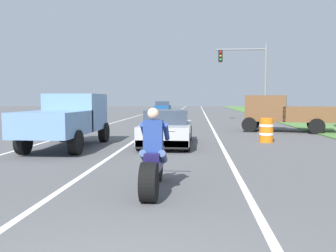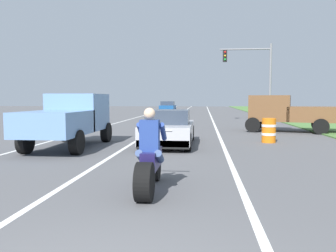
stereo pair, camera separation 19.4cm
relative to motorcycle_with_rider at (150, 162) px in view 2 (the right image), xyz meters
The scene contains 10 objects.
lane_stripe_left_solid 16.93m from the motorcycle_with_rider, 108.72° to the left, with size 0.14×120.00×0.01m, color white.
lane_stripe_right_solid 16.13m from the motorcycle_with_rider, 83.69° to the left, with size 0.14×120.00×0.01m, color white.
lane_stripe_centre_dashed 16.14m from the motorcycle_with_rider, 96.51° to the left, with size 0.14×120.00×0.01m, color white.
motorcycle_with_rider is the anchor object (origin of this frame).
sports_car_silver 6.76m from the motorcycle_with_rider, 92.71° to the left, with size 1.84×4.30×1.37m.
pickup_truck_left_lane_light_blue 7.00m from the motorcycle_with_rider, 123.93° to the left, with size 2.02×4.80×1.98m.
pickup_truck_right_shoulder_brown 13.93m from the motorcycle_with_rider, 66.49° to the left, with size 5.14×3.14×1.98m.
traffic_light_mast_near 21.65m from the motorcycle_with_rider, 76.71° to the left, with size 3.96×0.34×6.00m.
construction_barrel_nearest 8.77m from the motorcycle_with_rider, 65.22° to the left, with size 0.58×0.58×1.00m.
distant_car_far_ahead 36.19m from the motorcycle_with_rider, 95.42° to the left, with size 1.80×4.00×1.50m.
Camera 2 is at (1.04, -2.40, 1.78)m, focal length 36.70 mm.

